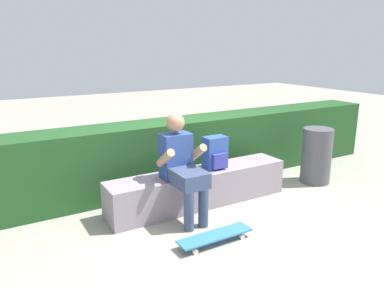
% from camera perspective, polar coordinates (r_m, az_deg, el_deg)
% --- Properties ---
extents(ground_plane, '(24.00, 24.00, 0.00)m').
position_cam_1_polar(ground_plane, '(4.38, 4.10, -11.13)').
color(ground_plane, '#9C9788').
extents(bench_main, '(2.35, 0.44, 0.44)m').
position_cam_1_polar(bench_main, '(4.62, 1.16, -6.69)').
color(bench_main, gray).
rests_on(bench_main, ground).
extents(person_skater, '(0.49, 0.62, 1.19)m').
position_cam_1_polar(person_skater, '(4.14, -1.58, -3.11)').
color(person_skater, '#2D4793').
rests_on(person_skater, ground).
extents(skateboard_near_person, '(0.80, 0.21, 0.09)m').
position_cam_1_polar(skateboard_near_person, '(3.83, 3.57, -13.92)').
color(skateboard_near_person, teal).
rests_on(skateboard_near_person, ground).
extents(backpack_on_bench, '(0.28, 0.23, 0.40)m').
position_cam_1_polar(backpack_on_bench, '(4.59, 3.61, -1.39)').
color(backpack_on_bench, '#2D4C99').
rests_on(backpack_on_bench, bench_main).
extents(hedge_row, '(6.35, 0.59, 0.93)m').
position_cam_1_polar(hedge_row, '(5.39, 0.85, -0.80)').
color(hedge_row, '#204B21').
rests_on(hedge_row, ground).
extents(trash_bin, '(0.42, 0.42, 0.79)m').
position_cam_1_polar(trash_bin, '(5.60, 18.58, -1.70)').
color(trash_bin, '#4C4C51').
rests_on(trash_bin, ground).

